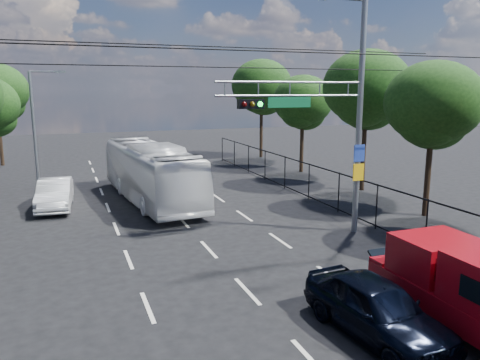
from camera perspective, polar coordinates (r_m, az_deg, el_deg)
name	(u,v)px	position (r m, az deg, el deg)	size (l,w,h in m)	color
lane_markings	(174,211)	(23.57, -8.09, -3.81)	(6.12, 38.00, 0.01)	beige
signal_mast	(334,108)	(19.19, 11.42, 8.56)	(6.43, 0.39, 9.50)	slate
streetlight_left	(37,124)	(30.38, -23.54, 6.24)	(2.09, 0.22, 7.08)	slate
utility_wires	(200,55)	(17.83, -4.95, 14.97)	(22.00, 5.04, 0.74)	black
fence_right	(326,187)	(24.46, 10.47, -0.87)	(0.06, 34.03, 2.00)	black
tree_right_b	(433,110)	(23.64, 22.45, 7.93)	(4.50, 4.50, 7.31)	black
tree_right_c	(367,94)	(28.66, 15.17, 10.13)	(5.10, 5.10, 8.29)	black
tree_right_d	(303,105)	(34.42, 7.67, 9.03)	(4.32, 4.32, 7.02)	black
tree_right_e	(262,90)	(41.69, 2.65, 10.94)	(5.28, 5.28, 8.58)	black
red_pickup	(477,288)	(13.18, 26.93, -11.71)	(2.23, 5.93, 2.19)	black
navy_hatchback	(377,308)	(12.30, 16.31, -14.77)	(1.74, 4.31, 1.47)	black
white_bus	(151,172)	(25.78, -10.82, 0.94)	(2.63, 11.26, 3.14)	silver
white_van	(55,194)	(25.61, -21.64, -1.59)	(1.58, 4.52, 1.49)	silver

